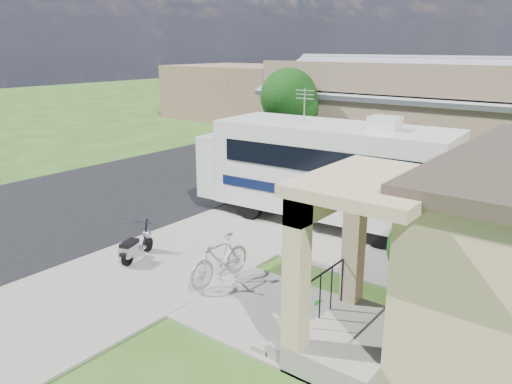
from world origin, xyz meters
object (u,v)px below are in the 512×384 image
Objects in this scene: shrub at (433,246)px; bicycle at (220,262)px; motorhome at (323,168)px; van at (350,121)px; scooter at (135,247)px; pickup_truck at (305,139)px; garden_hose at (322,308)px.

shrub is 4.81m from bicycle.
motorhome is 4.39× the size of bicycle.
bicycle is at bearing -150.76° from shrub.
shrub is 21.04m from van.
pickup_truck is (-3.98, 14.46, 0.32)m from scooter.
motorhome reaches higher than pickup_truck.
scooter is (-6.74, -2.74, -0.83)m from shrub.
scooter is at bearing -115.79° from motorhome.
motorhome is at bearing 49.95° from scooter.
pickup_truck is 16.49m from garden_hose.
motorhome is 3.37× the size of shrub.
shrub is 7.32m from scooter.
garden_hose is (5.17, 0.76, -0.34)m from scooter.
motorhome is 1.54× the size of pickup_truck.
motorhome is at bearing 96.72° from bicycle.
van is (-11.25, 17.78, -0.31)m from shrub.
motorhome is at bearing 120.79° from garden_hose.
shrub is at bearing -37.25° from motorhome.
bicycle is (0.33, -5.25, -1.21)m from motorhome.
motorhome reaches higher than scooter.
scooter is at bearing 102.41° from pickup_truck.
shrub is at bearing -67.36° from van.
shrub is 15.89m from pickup_truck.
pickup_truck is (-6.23, 8.80, -1.03)m from motorhome.
motorhome is 6.02× the size of scooter.
shrub is 7.04× the size of garden_hose.
pickup_truck is (-6.56, 14.05, 0.18)m from bicycle.
scooter is at bearing -171.70° from garden_hose.
van reaches higher than scooter.
pickup_truck is at bearing 132.42° from shrub.
shrub is 0.46× the size of pickup_truck.
motorhome is 10.83m from pickup_truck.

